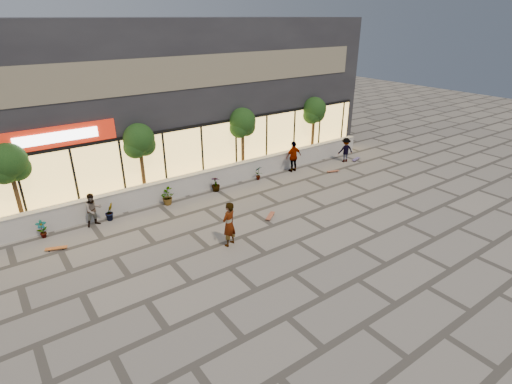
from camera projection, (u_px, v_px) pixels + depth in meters
ground at (297, 241)px, 16.59m from camera, size 80.00×80.00×0.00m
planter_wall at (212, 178)px, 21.57m from camera, size 22.00×0.42×1.04m
retail_building at (164, 94)px, 24.13m from camera, size 24.00×9.17×8.50m
shrub_a at (42, 229)px, 16.68m from camera, size 0.43×0.29×0.81m
shrub_b at (109, 212)px, 18.17m from camera, size 0.57×0.57×0.81m
shrub_c at (167, 197)px, 19.67m from camera, size 0.68×0.77×0.81m
shrub_d at (216, 184)px, 21.16m from camera, size 0.64×0.64×0.81m
shrub_e at (258, 173)px, 22.65m from camera, size 0.46×0.35×0.81m
tree_west at (9, 165)px, 16.29m from camera, size 1.60×1.50×3.92m
tree_midwest at (139, 142)px, 19.23m from camera, size 1.60×1.50×3.92m
tree_mideast at (242, 124)px, 22.43m from camera, size 1.60×1.50×3.92m
tree_east at (314, 112)px, 25.37m from camera, size 1.60×1.50×3.92m
skater_center at (229, 224)px, 15.95m from camera, size 0.81×0.67×1.90m
skater_left at (93, 210)px, 17.54m from camera, size 0.81×0.66×1.54m
skater_right_near at (294, 157)px, 23.66m from camera, size 1.10×0.47×1.86m
skater_right_far at (345, 150)px, 25.32m from camera, size 1.14×0.86×1.56m
skateboard_center at (270, 216)px, 18.50m from camera, size 0.82×0.68×0.10m
skateboard_left at (56, 248)px, 15.93m from camera, size 0.85×0.48×0.10m
skateboard_right_near at (333, 171)px, 23.83m from camera, size 0.78×0.44×0.09m
skateboard_right_far at (356, 159)px, 25.82m from camera, size 0.86×0.44×0.10m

